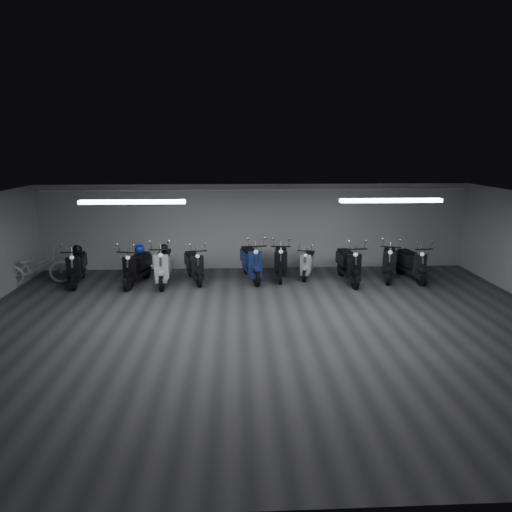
{
  "coord_description": "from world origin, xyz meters",
  "views": [
    {
      "loc": [
        -0.62,
        -8.97,
        3.97
      ],
      "look_at": [
        -0.1,
        2.5,
        1.05
      ],
      "focal_mm": 30.28,
      "sensor_mm": 36.0,
      "label": 1
    }
  ],
  "objects_px": {
    "scooter_5": "(281,256)",
    "scooter_9": "(412,258)",
    "scooter_4": "(251,256)",
    "helmet_2": "(164,248)",
    "scooter_6": "(308,259)",
    "scooter_1": "(137,262)",
    "scooter_8": "(389,257)",
    "helmet_1": "(140,249)",
    "scooter_2": "(163,260)",
    "scooter_7": "(349,259)",
    "scooter_3": "(194,260)",
    "bicycle": "(36,264)",
    "scooter_0": "(77,262)",
    "helmet_0": "(77,249)"
  },
  "relations": [
    {
      "from": "scooter_5",
      "to": "scooter_2",
      "type": "bearing_deg",
      "value": -166.42
    },
    {
      "from": "scooter_7",
      "to": "scooter_0",
      "type": "bearing_deg",
      "value": 174.86
    },
    {
      "from": "scooter_0",
      "to": "helmet_1",
      "type": "distance_m",
      "value": 1.86
    },
    {
      "from": "scooter_7",
      "to": "scooter_5",
      "type": "bearing_deg",
      "value": 161.24
    },
    {
      "from": "scooter_1",
      "to": "scooter_6",
      "type": "height_order",
      "value": "scooter_1"
    },
    {
      "from": "scooter_7",
      "to": "scooter_8",
      "type": "distance_m",
      "value": 1.35
    },
    {
      "from": "scooter_4",
      "to": "scooter_8",
      "type": "relative_size",
      "value": 1.04
    },
    {
      "from": "helmet_2",
      "to": "scooter_3",
      "type": "bearing_deg",
      "value": -4.26
    },
    {
      "from": "helmet_1",
      "to": "scooter_2",
      "type": "bearing_deg",
      "value": -19.58
    },
    {
      "from": "scooter_9",
      "to": "bicycle",
      "type": "distance_m",
      "value": 11.18
    },
    {
      "from": "scooter_0",
      "to": "scooter_8",
      "type": "bearing_deg",
      "value": -8.35
    },
    {
      "from": "scooter_0",
      "to": "bicycle",
      "type": "relative_size",
      "value": 0.93
    },
    {
      "from": "scooter_4",
      "to": "scooter_5",
      "type": "bearing_deg",
      "value": -2.05
    },
    {
      "from": "scooter_5",
      "to": "scooter_9",
      "type": "height_order",
      "value": "scooter_5"
    },
    {
      "from": "scooter_2",
      "to": "bicycle",
      "type": "relative_size",
      "value": 1.0
    },
    {
      "from": "scooter_3",
      "to": "scooter_8",
      "type": "relative_size",
      "value": 0.93
    },
    {
      "from": "scooter_5",
      "to": "scooter_9",
      "type": "xyz_separation_m",
      "value": [
        3.95,
        -0.38,
        -0.03
      ]
    },
    {
      "from": "scooter_2",
      "to": "scooter_5",
      "type": "height_order",
      "value": "scooter_2"
    },
    {
      "from": "scooter_6",
      "to": "helmet_2",
      "type": "height_order",
      "value": "scooter_6"
    },
    {
      "from": "scooter_4",
      "to": "helmet_2",
      "type": "xyz_separation_m",
      "value": [
        -2.61,
        -0.02,
        0.3
      ]
    },
    {
      "from": "scooter_8",
      "to": "helmet_1",
      "type": "bearing_deg",
      "value": -161.37
    },
    {
      "from": "helmet_1",
      "to": "scooter_5",
      "type": "bearing_deg",
      "value": 2.69
    },
    {
      "from": "scooter_5",
      "to": "scooter_9",
      "type": "distance_m",
      "value": 3.97
    },
    {
      "from": "helmet_0",
      "to": "scooter_9",
      "type": "bearing_deg",
      "value": -1.68
    },
    {
      "from": "scooter_1",
      "to": "scooter_6",
      "type": "relative_size",
      "value": 1.17
    },
    {
      "from": "scooter_4",
      "to": "helmet_1",
      "type": "relative_size",
      "value": 6.76
    },
    {
      "from": "scooter_8",
      "to": "helmet_2",
      "type": "bearing_deg",
      "value": -161.58
    },
    {
      "from": "scooter_4",
      "to": "scooter_6",
      "type": "distance_m",
      "value": 1.78
    },
    {
      "from": "scooter_5",
      "to": "scooter_7",
      "type": "xyz_separation_m",
      "value": [
        1.98,
        -0.53,
        0.02
      ]
    },
    {
      "from": "scooter_0",
      "to": "scooter_1",
      "type": "bearing_deg",
      "value": -12.51
    },
    {
      "from": "scooter_5",
      "to": "scooter_6",
      "type": "distance_m",
      "value": 0.85
    },
    {
      "from": "scooter_6",
      "to": "scooter_8",
      "type": "xyz_separation_m",
      "value": [
        2.46,
        -0.33,
        0.12
      ]
    },
    {
      "from": "scooter_0",
      "to": "scooter_3",
      "type": "bearing_deg",
      "value": -7.25
    },
    {
      "from": "scooter_8",
      "to": "scooter_6",
      "type": "bearing_deg",
      "value": -168.5
    },
    {
      "from": "scooter_6",
      "to": "helmet_1",
      "type": "bearing_deg",
      "value": -158.99
    },
    {
      "from": "scooter_0",
      "to": "scooter_3",
      "type": "height_order",
      "value": "scooter_0"
    },
    {
      "from": "scooter_6",
      "to": "bicycle",
      "type": "distance_m",
      "value": 8.08
    },
    {
      "from": "scooter_0",
      "to": "scooter_7",
      "type": "distance_m",
      "value": 8.05
    },
    {
      "from": "scooter_6",
      "to": "helmet_1",
      "type": "height_order",
      "value": "scooter_6"
    },
    {
      "from": "scooter_1",
      "to": "bicycle",
      "type": "distance_m",
      "value": 2.93
    },
    {
      "from": "scooter_4",
      "to": "scooter_6",
      "type": "bearing_deg",
      "value": -4.78
    },
    {
      "from": "scooter_5",
      "to": "scooter_9",
      "type": "relative_size",
      "value": 1.04
    },
    {
      "from": "scooter_1",
      "to": "scooter_5",
      "type": "relative_size",
      "value": 0.98
    },
    {
      "from": "scooter_9",
      "to": "bicycle",
      "type": "bearing_deg",
      "value": 171.91
    },
    {
      "from": "scooter_1",
      "to": "scooter_8",
      "type": "distance_m",
      "value": 7.59
    },
    {
      "from": "scooter_4",
      "to": "scooter_9",
      "type": "bearing_deg",
      "value": -14.26
    },
    {
      "from": "scooter_9",
      "to": "bicycle",
      "type": "relative_size",
      "value": 0.92
    },
    {
      "from": "scooter_5",
      "to": "helmet_1",
      "type": "relative_size",
      "value": 6.47
    },
    {
      "from": "scooter_6",
      "to": "helmet_0",
      "type": "distance_m",
      "value": 6.96
    },
    {
      "from": "scooter_7",
      "to": "helmet_1",
      "type": "bearing_deg",
      "value": 173.21
    }
  ]
}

